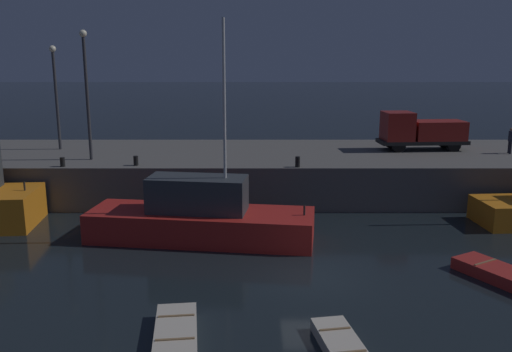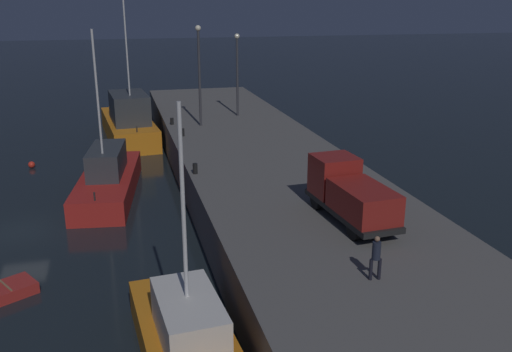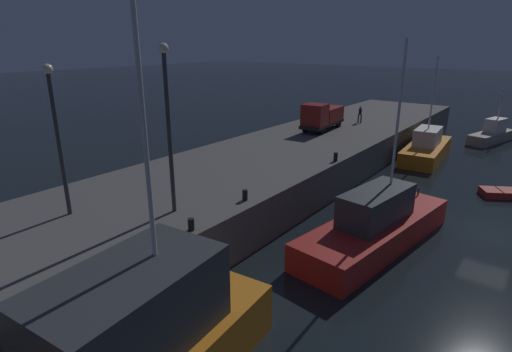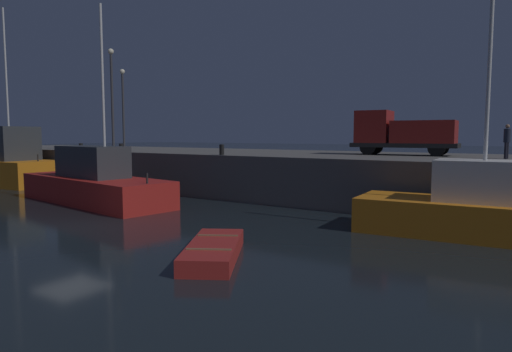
{
  "view_description": "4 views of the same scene",
  "coord_description": "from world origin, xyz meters",
  "views": [
    {
      "loc": [
        -2.33,
        -20.78,
        9.0
      ],
      "look_at": [
        -2.33,
        14.75,
        1.01
      ],
      "focal_mm": 38.14,
      "sensor_mm": 36.0,
      "label": 1
    },
    {
      "loc": [
        30.41,
        5.7,
        12.23
      ],
      "look_at": [
        -2.65,
        14.22,
        1.3
      ],
      "focal_mm": 38.72,
      "sensor_mm": 36.0,
      "label": 2
    },
    {
      "loc": [
        -24.65,
        -1.86,
        10.42
      ],
      "look_at": [
        -3.41,
        14.12,
        1.63
      ],
      "focal_mm": 28.45,
      "sensor_mm": 36.0,
      "label": 3
    },
    {
      "loc": [
        16.35,
        -10.77,
        3.8
      ],
      "look_at": [
        -0.92,
        14.94,
        0.96
      ],
      "focal_mm": 31.56,
      "sensor_mm": 36.0,
      "label": 4
    }
  ],
  "objects": [
    {
      "name": "pier_quay",
      "position": [
        0.0,
        14.83,
        1.31
      ],
      "size": [
        63.44,
        10.61,
        2.63
      ],
      "color": "#5B5956",
      "rests_on": "ground"
    },
    {
      "name": "utility_truck",
      "position": [
        8.77,
        15.65,
        3.92
      ],
      "size": [
        6.01,
        2.37,
        2.59
      ],
      "color": "black",
      "rests_on": "pier_quay"
    },
    {
      "name": "rowboat_white_mid",
      "position": [
        0.31,
        -5.63,
        0.21
      ],
      "size": [
        1.66,
        3.31,
        0.45
      ],
      "color": "beige",
      "rests_on": "ground"
    },
    {
      "name": "lamp_post_west",
      "position": [
        -15.76,
        15.96,
        6.74
      ],
      "size": [
        0.44,
        0.44,
        6.92
      ],
      "color": "#38383D",
      "rests_on": "pier_quay"
    },
    {
      "name": "ground_plane",
      "position": [
        0.0,
        0.0,
        0.0
      ],
      "size": [
        320.0,
        320.0,
        0.0
      ],
      "primitive_type": "plane",
      "color": "black"
    },
    {
      "name": "dinghy_red_small",
      "position": [
        7.7,
        -0.24,
        0.25
      ],
      "size": [
        3.33,
        4.28,
        0.54
      ],
      "color": "#B22823",
      "rests_on": "ground"
    },
    {
      "name": "dockworker",
      "position": [
        14.27,
        14.26,
        3.59
      ],
      "size": [
        0.35,
        0.45,
        1.69
      ],
      "color": "black",
      "rests_on": "pier_quay"
    },
    {
      "name": "bollard_central",
      "position": [
        -13.53,
        10.03,
        2.9
      ],
      "size": [
        0.28,
        0.28,
        0.54
      ],
      "primitive_type": "cylinder",
      "color": "black",
      "rests_on": "pier_quay"
    },
    {
      "name": "bollard_east",
      "position": [
        -9.36,
        10.36,
        2.91
      ],
      "size": [
        0.28,
        0.28,
        0.56
      ],
      "primitive_type": "cylinder",
      "color": "black",
      "rests_on": "pier_quay"
    },
    {
      "name": "bollard_west",
      "position": [
        0.06,
        9.89,
        2.94
      ],
      "size": [
        0.28,
        0.28,
        0.62
      ],
      "primitive_type": "cylinder",
      "color": "black",
      "rests_on": "pier_quay"
    },
    {
      "name": "fishing_boat_white",
      "position": [
        -5.08,
        4.88,
        1.12
      ],
      "size": [
        11.38,
        4.73,
        10.62
      ],
      "color": "red",
      "rests_on": "ground"
    },
    {
      "name": "lamp_post_east",
      "position": [
        -12.52,
        12.22,
        7.18
      ],
      "size": [
        0.44,
        0.44,
        7.77
      ],
      "color": "#38383D",
      "rests_on": "pier_quay"
    },
    {
      "name": "rowboat_blue_far",
      "position": [
        -4.9,
        -4.95,
        0.24
      ],
      "size": [
        1.73,
        3.61,
        0.53
      ],
      "color": "beige",
      "rests_on": "ground"
    }
  ]
}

